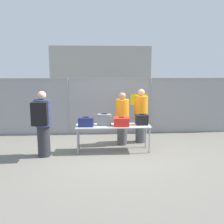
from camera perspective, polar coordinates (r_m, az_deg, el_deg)
ground_plane at (r=7.21m, az=0.42°, el=-9.32°), size 120.00×120.00×0.00m
fence_section at (r=9.08m, az=-0.50°, el=1.67°), size 9.04×0.07×2.05m
inspection_table at (r=7.19m, az=0.26°, el=-3.55°), size 2.14×0.63×0.76m
suitcase_navy at (r=7.08m, az=-5.98°, el=-2.27°), size 0.44×0.28×0.28m
suitcase_grey at (r=7.19m, az=-1.79°, el=-1.76°), size 0.41×0.26×0.35m
suitcase_red at (r=7.11m, az=2.16°, el=-2.23°), size 0.45×0.38×0.27m
suitcase_black at (r=7.32m, az=6.82°, el=-1.73°), size 0.34×0.30×0.32m
traveler_hooded at (r=6.90m, az=-15.63°, el=-2.08°), size 0.44×0.69×1.79m
security_worker_near at (r=7.79m, az=2.37°, el=-1.38°), size 0.41×0.41×1.65m
security_worker_far at (r=8.09m, az=6.63°, el=-0.70°), size 0.43×0.43×1.74m
utility_trailer at (r=11.01m, az=9.87°, el=-0.66°), size 4.20×2.06×0.66m
distant_hangar at (r=41.72m, az=-2.72°, el=10.38°), size 14.27×12.42×5.51m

